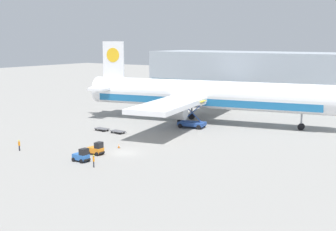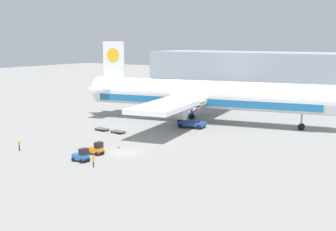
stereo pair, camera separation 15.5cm
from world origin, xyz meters
name	(u,v)px [view 1 (the left image)]	position (x,y,z in m)	size (l,w,h in m)	color
ground_plane	(123,153)	(0.00, 0.00, 0.00)	(400.00, 400.00, 0.00)	gray
terminal_building	(311,80)	(8.65, 65.25, 6.99)	(90.00, 18.20, 14.00)	#9EA8B2
airplane_main	(202,95)	(-3.35, 29.93, 5.84)	(57.57, 48.65, 17.00)	white
scissor_lift_loader	(192,117)	(-2.09, 24.06, 2.08)	(5.67, 4.20, 5.48)	#284C99
baggage_tug_foreground	(82,156)	(-1.64, -7.41, 0.88)	(2.49, 1.70, 2.00)	#2D66B7
baggage_tug_mid	(96,149)	(-2.75, -3.12, 0.88)	(2.54, 1.77, 2.00)	orange
baggage_dolly_lead	(102,129)	(-14.83, 11.49, 0.39)	(3.75, 1.71, 0.48)	#56565B
baggage_dolly_second	(118,131)	(-10.62, 11.29, 0.39)	(3.75, 1.71, 0.48)	#56565B
ground_crew_near	(19,144)	(-14.64, -8.10, 1.02)	(0.53, 0.35, 1.73)	black
ground_crew_far	(94,160)	(1.86, -8.66, 1.03)	(0.45, 0.41, 1.76)	black
traffic_cone_near	(119,146)	(-2.74, 2.17, 0.34)	(0.40, 0.40, 0.70)	black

